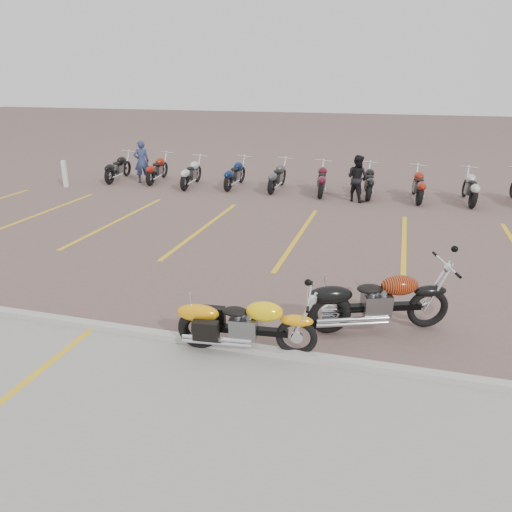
{
  "coord_description": "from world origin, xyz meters",
  "views": [
    {
      "loc": [
        2.39,
        -8.43,
        4.02
      ],
      "look_at": [
        -0.09,
        0.22,
        0.75
      ],
      "focal_mm": 35.0,
      "sensor_mm": 36.0,
      "label": 1
    }
  ],
  "objects_px": {
    "yellow_cruiser": "(243,326)",
    "person_b": "(357,178)",
    "bollard": "(65,174)",
    "person_a": "(142,162)",
    "flame_cruiser": "(375,304)"
  },
  "relations": [
    {
      "from": "person_b",
      "to": "bollard",
      "type": "distance_m",
      "value": 10.89
    },
    {
      "from": "flame_cruiser",
      "to": "person_a",
      "type": "height_order",
      "value": "person_a"
    },
    {
      "from": "person_b",
      "to": "person_a",
      "type": "bearing_deg",
      "value": 25.18
    },
    {
      "from": "yellow_cruiser",
      "to": "person_b",
      "type": "xyz_separation_m",
      "value": [
        0.73,
        10.4,
        0.34
      ]
    },
    {
      "from": "flame_cruiser",
      "to": "person_b",
      "type": "height_order",
      "value": "person_b"
    },
    {
      "from": "person_b",
      "to": "bollard",
      "type": "bearing_deg",
      "value": 34.92
    },
    {
      "from": "person_a",
      "to": "bollard",
      "type": "distance_m",
      "value": 2.91
    },
    {
      "from": "person_a",
      "to": "bollard",
      "type": "bearing_deg",
      "value": -3.84
    },
    {
      "from": "yellow_cruiser",
      "to": "flame_cruiser",
      "type": "xyz_separation_m",
      "value": [
        1.88,
        1.24,
        0.05
      ]
    },
    {
      "from": "bollard",
      "to": "person_b",
      "type": "bearing_deg",
      "value": 3.85
    },
    {
      "from": "yellow_cruiser",
      "to": "person_b",
      "type": "bearing_deg",
      "value": 79.66
    },
    {
      "from": "person_a",
      "to": "person_b",
      "type": "height_order",
      "value": "person_a"
    },
    {
      "from": "yellow_cruiser",
      "to": "flame_cruiser",
      "type": "relative_size",
      "value": 0.95
    },
    {
      "from": "person_b",
      "to": "bollard",
      "type": "relative_size",
      "value": 1.55
    },
    {
      "from": "flame_cruiser",
      "to": "person_a",
      "type": "relative_size",
      "value": 1.39
    }
  ]
}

